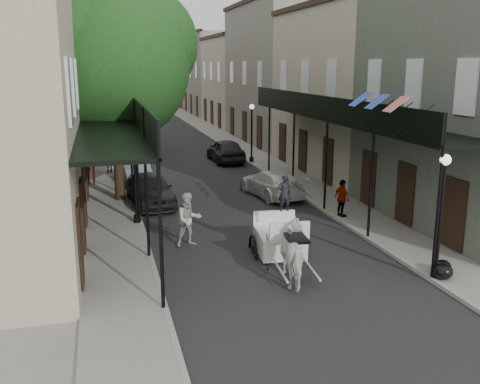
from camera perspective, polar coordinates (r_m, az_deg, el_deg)
ground at (r=17.08m, az=4.60°, el=-8.23°), size 140.00×140.00×0.00m
road at (r=35.92m, az=-5.96°, el=3.31°), size 8.00×90.00×0.01m
sidewalk_left at (r=35.51m, az=-13.96°, el=2.95°), size 2.20×90.00×0.12m
sidewalk_right at (r=36.98m, az=1.73°, el=3.76°), size 2.20×90.00×0.12m
building_row_left at (r=45.08m, az=-19.26°, el=11.41°), size 5.00×80.00×10.50m
building_row_right at (r=47.07m, az=2.56°, el=12.19°), size 5.00×80.00×10.50m
gallery_left at (r=22.06m, az=-13.34°, el=7.26°), size 2.20×18.05×4.88m
gallery_right at (r=24.26m, az=10.11°, el=7.95°), size 2.20×18.05×4.88m
tree_near at (r=25.16m, az=-12.49°, el=13.59°), size 7.31×6.80×9.63m
tree_far at (r=39.15m, az=-13.44°, el=12.44°), size 6.45×6.00×8.61m
lamppost_right_near at (r=16.58m, az=20.61°, el=-2.29°), size 0.32×0.32×3.71m
lamppost_left at (r=21.42m, az=-11.13°, el=1.76°), size 0.32×0.32×3.71m
lamppost_right_far at (r=34.54m, az=1.26°, el=6.40°), size 0.32×0.32×3.71m
horse at (r=15.92m, az=6.11°, el=-6.56°), size 1.15×2.15×1.74m
carriage at (r=18.34m, az=3.98°, el=-2.94°), size 1.96×2.71×2.92m
pedestrian_walking at (r=18.95m, az=-5.50°, el=-2.95°), size 1.08×0.92×1.94m
pedestrian_sidewalk_left at (r=32.21m, az=-13.81°, el=3.49°), size 1.15×0.81×1.63m
pedestrian_sidewalk_right at (r=22.50m, az=10.83°, el=-0.66°), size 0.55×0.97×1.56m
car_left_near at (r=24.68m, az=-9.55°, el=0.29°), size 2.16×4.56×1.50m
car_left_mid at (r=29.55m, az=-11.06°, el=2.22°), size 1.67×4.09×1.32m
car_left_far at (r=40.24m, az=-10.72°, el=5.17°), size 3.16×5.01×1.29m
car_right_near at (r=26.08m, az=3.36°, el=0.93°), size 2.52×4.72×1.30m
car_right_far at (r=35.30m, az=-1.55°, el=4.46°), size 1.92×4.55×1.54m
trash_bags at (r=17.21m, az=20.84°, el=-7.72°), size 0.83×0.98×0.48m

